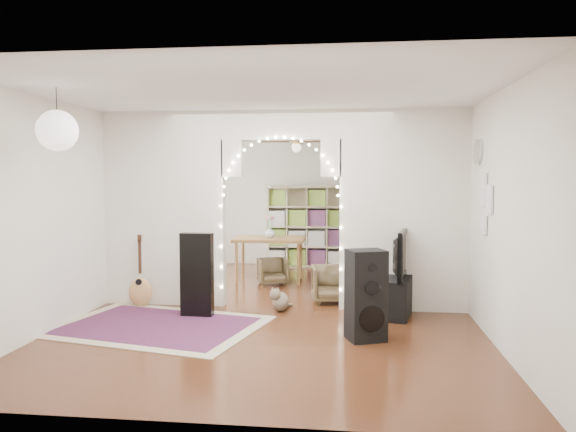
# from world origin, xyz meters

# --- Properties ---
(floor) EXTENTS (7.50, 7.50, 0.00)m
(floor) POSITION_xyz_m (0.00, 0.00, 0.00)
(floor) COLOR black
(floor) RESTS_ON ground
(ceiling) EXTENTS (5.00, 7.50, 0.02)m
(ceiling) POSITION_xyz_m (0.00, 0.00, 2.70)
(ceiling) COLOR white
(ceiling) RESTS_ON wall_back
(wall_back) EXTENTS (5.00, 0.02, 2.70)m
(wall_back) POSITION_xyz_m (0.00, 3.75, 1.35)
(wall_back) COLOR silver
(wall_back) RESTS_ON floor
(wall_front) EXTENTS (5.00, 0.02, 2.70)m
(wall_front) POSITION_xyz_m (0.00, -3.75, 1.35)
(wall_front) COLOR silver
(wall_front) RESTS_ON floor
(wall_left) EXTENTS (0.02, 7.50, 2.70)m
(wall_left) POSITION_xyz_m (-2.50, 0.00, 1.35)
(wall_left) COLOR silver
(wall_left) RESTS_ON floor
(wall_right) EXTENTS (0.02, 7.50, 2.70)m
(wall_right) POSITION_xyz_m (2.50, 0.00, 1.35)
(wall_right) COLOR silver
(wall_right) RESTS_ON floor
(divider_wall) EXTENTS (5.00, 0.20, 2.70)m
(divider_wall) POSITION_xyz_m (0.00, 0.00, 1.42)
(divider_wall) COLOR silver
(divider_wall) RESTS_ON floor
(fairy_lights) EXTENTS (1.64, 0.04, 1.60)m
(fairy_lights) POSITION_xyz_m (0.00, -0.13, 1.55)
(fairy_lights) COLOR #FFEABF
(fairy_lights) RESTS_ON divider_wall
(window) EXTENTS (0.04, 1.20, 1.40)m
(window) POSITION_xyz_m (-2.47, 1.80, 1.50)
(window) COLOR white
(window) RESTS_ON wall_left
(wall_clock) EXTENTS (0.03, 0.31, 0.31)m
(wall_clock) POSITION_xyz_m (2.48, -0.60, 2.10)
(wall_clock) COLOR white
(wall_clock) RESTS_ON wall_right
(picture_frames) EXTENTS (0.02, 0.50, 0.70)m
(picture_frames) POSITION_xyz_m (2.48, -1.00, 1.50)
(picture_frames) COLOR white
(picture_frames) RESTS_ON wall_right
(paper_lantern) EXTENTS (0.40, 0.40, 0.40)m
(paper_lantern) POSITION_xyz_m (-1.90, -2.40, 2.25)
(paper_lantern) COLOR white
(paper_lantern) RESTS_ON ceiling
(ceiling_fan) EXTENTS (1.10, 1.10, 0.30)m
(ceiling_fan) POSITION_xyz_m (0.00, 2.00, 2.40)
(ceiling_fan) COLOR gold
(ceiling_fan) RESTS_ON ceiling
(area_rug) EXTENTS (2.75, 2.29, 0.02)m
(area_rug) POSITION_xyz_m (-1.35, -1.22, 0.01)
(area_rug) COLOR maroon
(area_rug) RESTS_ON floor
(guitar_case) EXTENTS (0.42, 0.16, 1.08)m
(guitar_case) POSITION_xyz_m (-1.00, -0.69, 0.54)
(guitar_case) COLOR black
(guitar_case) RESTS_ON floor
(acoustic_guitar) EXTENTS (0.35, 0.16, 0.85)m
(acoustic_guitar) POSITION_xyz_m (-1.94, -0.25, 0.37)
(acoustic_guitar) COLOR tan
(acoustic_guitar) RESTS_ON floor
(tabby_cat) EXTENTS (0.34, 0.52, 0.35)m
(tabby_cat) POSITION_xyz_m (0.01, -0.27, 0.14)
(tabby_cat) COLOR brown
(tabby_cat) RESTS_ON floor
(floor_speaker) EXTENTS (0.48, 0.45, 1.00)m
(floor_speaker) POSITION_xyz_m (1.13, -1.49, 0.50)
(floor_speaker) COLOR black
(floor_speaker) RESTS_ON floor
(media_console) EXTENTS (0.59, 1.06, 0.50)m
(media_console) POSITION_xyz_m (1.54, -0.25, 0.25)
(media_console) COLOR black
(media_console) RESTS_ON floor
(tv) EXTENTS (0.35, 1.08, 0.62)m
(tv) POSITION_xyz_m (1.54, -0.25, 0.81)
(tv) COLOR black
(tv) RESTS_ON media_console
(bookcase) EXTENTS (1.62, 0.95, 1.62)m
(bookcase) POSITION_xyz_m (0.07, 3.50, 0.81)
(bookcase) COLOR beige
(bookcase) RESTS_ON floor
(dining_table) EXTENTS (1.22, 0.83, 0.76)m
(dining_table) POSITION_xyz_m (-0.44, 1.84, 0.68)
(dining_table) COLOR brown
(dining_table) RESTS_ON floor
(flower_vase) EXTENTS (0.19, 0.19, 0.19)m
(flower_vase) POSITION_xyz_m (-0.44, 1.84, 0.85)
(flower_vase) COLOR white
(flower_vase) RESTS_ON dining_table
(dining_chair_left) EXTENTS (0.60, 0.61, 0.44)m
(dining_chair_left) POSITION_xyz_m (-0.35, 1.56, 0.22)
(dining_chair_left) COLOR #493C24
(dining_chair_left) RESTS_ON floor
(dining_chair_right) EXTENTS (0.65, 0.66, 0.53)m
(dining_chair_right) POSITION_xyz_m (0.69, 0.35, 0.26)
(dining_chair_right) COLOR #493C24
(dining_chair_right) RESTS_ON floor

